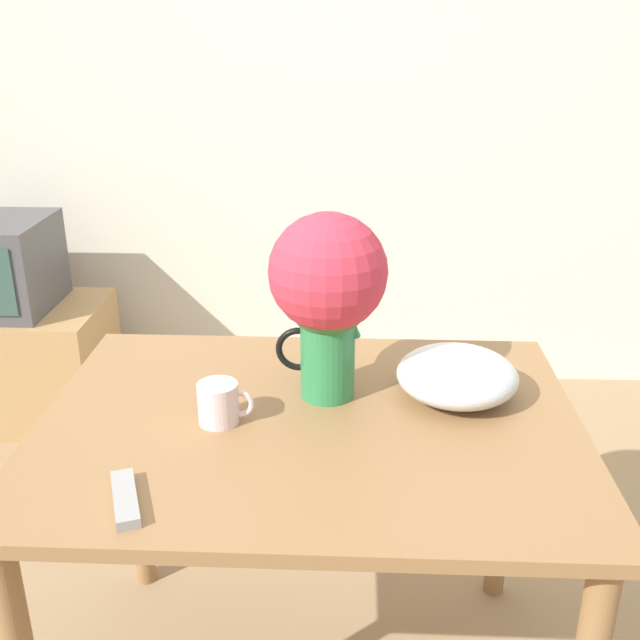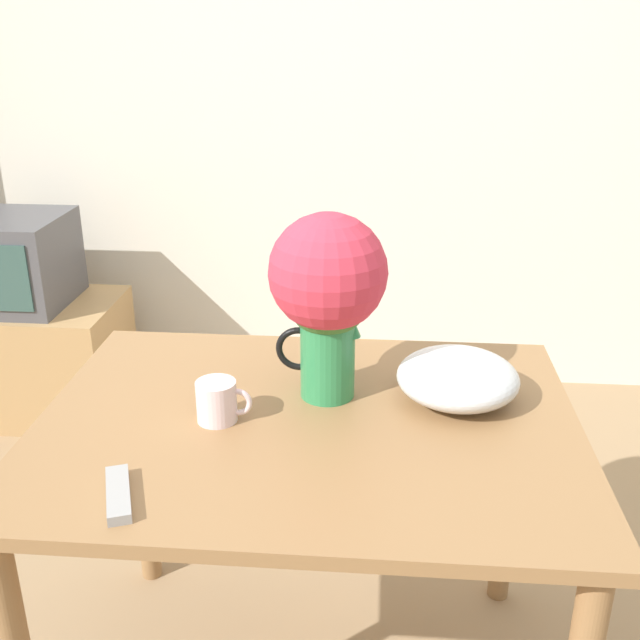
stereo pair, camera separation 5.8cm
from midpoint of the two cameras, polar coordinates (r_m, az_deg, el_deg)
The scene contains 7 objects.
wall_back at distance 3.28m, azimuth 0.28°, elevation 16.86°, with size 8.00×0.05×2.60m.
table at distance 1.70m, azimuth -1.77°, elevation -11.00°, with size 1.17×0.89×0.79m.
flower_vase at distance 1.63m, azimuth -0.43°, elevation 2.51°, with size 0.26×0.26×0.43m.
coffee_mug at distance 1.62m, azimuth -8.69°, elevation -6.29°, with size 0.12×0.09×0.09m.
white_bowl at distance 1.72m, azimuth 9.45°, elevation -4.18°, with size 0.28×0.28×0.11m.
remote_control at distance 1.43m, azimuth -15.80°, elevation -12.98°, with size 0.10×0.17×0.02m.
tv_stand at distance 3.44m, azimuth -22.72°, elevation -2.92°, with size 0.77×0.50×0.49m.
Camera 1 is at (0.11, -1.25, 1.60)m, focal length 42.00 mm.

